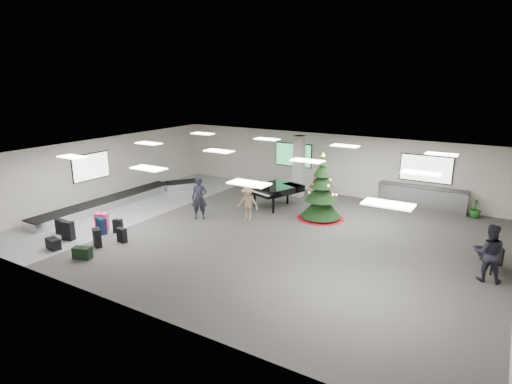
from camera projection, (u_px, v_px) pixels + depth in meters
The scene contains 21 objects.
ground at pixel (260, 231), 17.50m from camera, with size 18.00×18.00×0.00m, color #3A3735.
room_envelope at pixel (261, 172), 17.63m from camera, with size 18.02×14.02×3.21m.
baggage_carousel at pixel (124, 199), 21.31m from camera, with size 2.28×9.71×0.43m.
service_counter at pixel (422, 198), 20.33m from camera, with size 4.05×0.65×1.08m.
suitcase_0 at pixel (68, 231), 16.49m from camera, with size 0.52×0.35×0.76m.
suitcase_1 at pixel (97, 238), 15.86m from camera, with size 0.50×0.41×0.71m.
pink_suitcase at pixel (102, 222), 17.40m from camera, with size 0.56×0.43×0.79m.
suitcase_3 at pixel (118, 226), 17.29m from camera, with size 0.43×0.36×0.58m.
navy_suitcase at pixel (102, 226), 17.11m from camera, with size 0.48×0.35×0.69m.
suitcase_5 at pixel (61, 227), 17.11m from camera, with size 0.42×0.25×0.63m.
green_duffel at pixel (82, 253), 14.84m from camera, with size 0.70×0.51×0.44m.
suitcase_7 at pixel (122, 235), 16.29m from camera, with size 0.40×0.22×0.58m.
black_duffel at pixel (53, 244), 15.67m from camera, with size 0.66×0.44×0.42m.
christmas_tree at pixel (321, 196), 18.79m from camera, with size 2.11×2.11×3.01m.
grand_piano at pixel (275, 189), 20.49m from camera, with size 2.29×2.62×1.26m.
bench at pixel (491, 253), 14.02m from camera, with size 0.96×1.60×0.96m.
traveler_a at pixel (199, 198), 18.80m from camera, with size 0.69×0.45×1.88m, color black.
traveler_b at pixel (248, 203), 18.68m from camera, with size 0.99×0.57×1.53m, color #967E5C.
traveler_bench at pixel (489, 253), 13.07m from camera, with size 0.89×0.69×1.83m, color black.
potted_plant_left at pixel (386, 197), 21.07m from camera, with size 0.40×0.32×0.72m, color #1B4616.
potted_plant_right at pixel (476, 208), 19.05m from camera, with size 0.48×0.48×0.86m, color #1B4616.
Camera 1 is at (8.42, -14.15, 6.16)m, focal length 30.00 mm.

